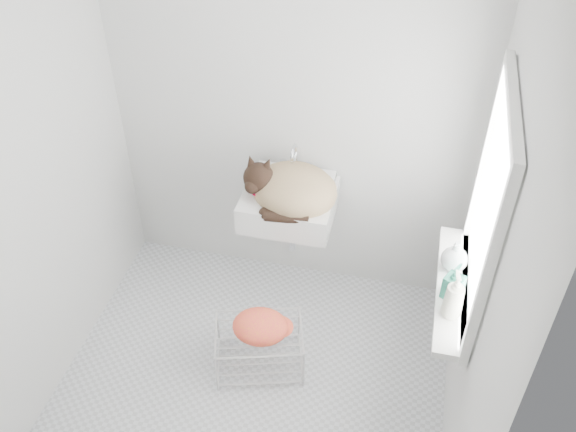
% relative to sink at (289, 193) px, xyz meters
% --- Properties ---
extents(floor, '(2.20, 2.00, 0.02)m').
position_rel_sink_xyz_m(floor, '(-0.05, -0.74, -0.85)').
color(floor, silver).
rests_on(floor, ground).
extents(back_wall, '(2.20, 0.02, 2.50)m').
position_rel_sink_xyz_m(back_wall, '(-0.05, 0.26, 0.40)').
color(back_wall, silver).
rests_on(back_wall, ground).
extents(right_wall, '(0.02, 2.00, 2.50)m').
position_rel_sink_xyz_m(right_wall, '(1.05, -0.74, 0.40)').
color(right_wall, silver).
rests_on(right_wall, ground).
extents(left_wall, '(0.02, 2.00, 2.50)m').
position_rel_sink_xyz_m(left_wall, '(-1.15, -0.74, 0.40)').
color(left_wall, silver).
rests_on(left_wall, ground).
extents(window_glass, '(0.01, 0.80, 1.00)m').
position_rel_sink_xyz_m(window_glass, '(1.04, -0.54, 0.50)').
color(window_glass, white).
rests_on(window_glass, right_wall).
extents(window_frame, '(0.04, 0.90, 1.10)m').
position_rel_sink_xyz_m(window_frame, '(1.02, -0.54, 0.50)').
color(window_frame, white).
rests_on(window_frame, right_wall).
extents(windowsill, '(0.16, 0.88, 0.04)m').
position_rel_sink_xyz_m(windowsill, '(0.96, -0.54, -0.02)').
color(windowsill, white).
rests_on(windowsill, right_wall).
extents(sink, '(0.53, 0.47, 0.21)m').
position_rel_sink_xyz_m(sink, '(0.00, 0.00, 0.00)').
color(sink, white).
rests_on(sink, back_wall).
extents(faucet, '(0.19, 0.14, 0.19)m').
position_rel_sink_xyz_m(faucet, '(-0.00, 0.18, 0.14)').
color(faucet, silver).
rests_on(faucet, sink).
extents(cat, '(0.57, 0.50, 0.33)m').
position_rel_sink_xyz_m(cat, '(0.01, -0.02, 0.04)').
color(cat, tan).
rests_on(cat, sink).
extents(wire_rack, '(0.57, 0.47, 0.30)m').
position_rel_sink_xyz_m(wire_rack, '(-0.04, -0.60, -0.70)').
color(wire_rack, silver).
rests_on(wire_rack, floor).
extents(towel, '(0.34, 0.25, 0.13)m').
position_rel_sink_xyz_m(towel, '(-0.02, -0.62, -0.52)').
color(towel, '#FAAA1F').
rests_on(towel, wire_rack).
extents(bottle_a, '(0.10, 0.10, 0.21)m').
position_rel_sink_xyz_m(bottle_a, '(0.95, -0.74, 0.00)').
color(bottle_a, white).
rests_on(bottle_a, windowsill).
extents(bottle_b, '(0.12, 0.12, 0.19)m').
position_rel_sink_xyz_m(bottle_b, '(0.95, -0.62, 0.00)').
color(bottle_b, '#26745F').
rests_on(bottle_b, windowsill).
extents(bottle_c, '(0.17, 0.17, 0.17)m').
position_rel_sink_xyz_m(bottle_c, '(0.95, -0.41, 0.00)').
color(bottle_c, silver).
rests_on(bottle_c, windowsill).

